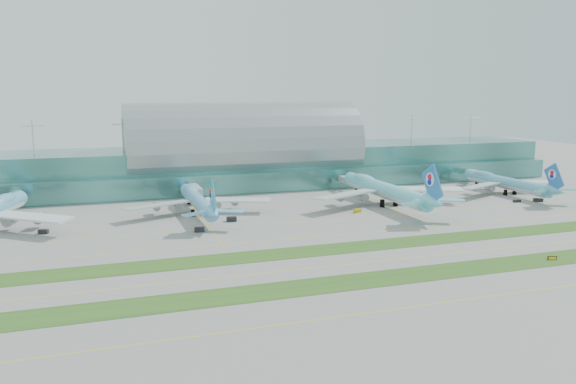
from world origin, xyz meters
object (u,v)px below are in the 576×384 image
object	(u,v)px
airliner_b	(198,200)
airliner_d	(505,182)
terminal	(244,158)
airliner_c	(384,189)
taxiway_sign_east	(552,258)

from	to	relation	value
airliner_b	airliner_d	xyz separation A→B (m)	(148.29, -1.46, 0.01)
terminal	airliner_d	bearing A→B (deg)	-29.14
airliner_c	airliner_d	distance (m)	68.38
terminal	airliner_d	size ratio (longest dim) A/B	5.06
airliner_c	terminal	bearing A→B (deg)	122.10
terminal	airliner_c	world-z (taller)	terminal
terminal	airliner_c	bearing A→B (deg)	-56.46
airliner_c	taxiway_sign_east	distance (m)	89.49
airliner_b	taxiway_sign_east	xyz separation A→B (m)	(88.47, -95.72, -5.14)
airliner_b	airliner_c	distance (m)	80.43
airliner_d	taxiway_sign_east	distance (m)	111.76
airliner_b	airliner_c	xyz separation A→B (m)	(80.13, -6.85, 1.22)
terminal	taxiway_sign_east	size ratio (longest dim) A/B	130.05
airliner_c	airliner_d	size ratio (longest dim) A/B	1.21
terminal	airliner_b	distance (m)	71.45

